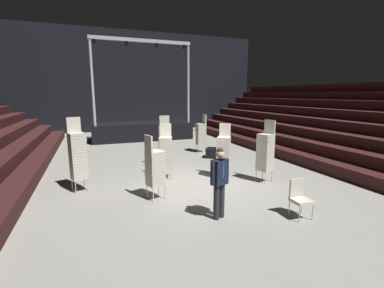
{
  "coord_description": "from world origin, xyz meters",
  "views": [
    {
      "loc": [
        -3.2,
        -7.84,
        3.0
      ],
      "look_at": [
        -0.16,
        0.19,
        1.4
      ],
      "focal_mm": 25.12,
      "sensor_mm": 36.0,
      "label": 1
    }
  ],
  "objects_px": {
    "chair_stack_front_left": "(224,151)",
    "chair_stack_mid_centre": "(201,133)",
    "chair_stack_front_right": "(164,140)",
    "chair_stack_rear_left": "(265,151)",
    "loose_chair_near_man": "(300,196)",
    "equipment_road_case": "(216,153)",
    "man_with_tie": "(220,179)",
    "chair_stack_mid_left": "(166,151)",
    "chair_stack_mid_right": "(155,167)",
    "stage_riser": "(142,129)",
    "chair_stack_rear_right": "(78,155)"
  },
  "relations": [
    {
      "from": "chair_stack_front_left",
      "to": "chair_stack_mid_centre",
      "type": "relative_size",
      "value": 1.0
    },
    {
      "from": "chair_stack_front_right",
      "to": "chair_stack_rear_left",
      "type": "height_order",
      "value": "same"
    },
    {
      "from": "chair_stack_front_left",
      "to": "chair_stack_front_right",
      "type": "xyz_separation_m",
      "value": [
        -1.54,
        2.47,
        0.08
      ]
    },
    {
      "from": "chair_stack_rear_left",
      "to": "loose_chair_near_man",
      "type": "relative_size",
      "value": 2.26
    },
    {
      "from": "equipment_road_case",
      "to": "chair_stack_front_right",
      "type": "bearing_deg",
      "value": -170.58
    },
    {
      "from": "man_with_tie",
      "to": "equipment_road_case",
      "type": "bearing_deg",
      "value": -136.22
    },
    {
      "from": "chair_stack_mid_left",
      "to": "loose_chair_near_man",
      "type": "distance_m",
      "value": 4.78
    },
    {
      "from": "chair_stack_mid_left",
      "to": "chair_stack_rear_left",
      "type": "relative_size",
      "value": 0.92
    },
    {
      "from": "chair_stack_mid_right",
      "to": "stage_riser",
      "type": "bearing_deg",
      "value": 155.94
    },
    {
      "from": "chair_stack_front_left",
      "to": "chair_stack_rear_right",
      "type": "relative_size",
      "value": 0.85
    },
    {
      "from": "chair_stack_front_right",
      "to": "loose_chair_near_man",
      "type": "relative_size",
      "value": 2.26
    },
    {
      "from": "equipment_road_case",
      "to": "chair_stack_mid_left",
      "type": "bearing_deg",
      "value": -144.1
    },
    {
      "from": "chair_stack_rear_right",
      "to": "equipment_road_case",
      "type": "bearing_deg",
      "value": -174.8
    },
    {
      "from": "chair_stack_rear_left",
      "to": "stage_riser",
      "type": "bearing_deg",
      "value": -7.24
    },
    {
      "from": "chair_stack_mid_centre",
      "to": "equipment_road_case",
      "type": "xyz_separation_m",
      "value": [
        0.16,
        -1.46,
        -0.75
      ]
    },
    {
      "from": "chair_stack_front_left",
      "to": "chair_stack_rear_right",
      "type": "xyz_separation_m",
      "value": [
        -4.84,
        0.38,
        0.17
      ]
    },
    {
      "from": "stage_riser",
      "to": "chair_stack_rear_right",
      "type": "height_order",
      "value": "stage_riser"
    },
    {
      "from": "chair_stack_front_right",
      "to": "chair_stack_front_left",
      "type": "bearing_deg",
      "value": -51.6
    },
    {
      "from": "chair_stack_mid_right",
      "to": "equipment_road_case",
      "type": "xyz_separation_m",
      "value": [
        3.87,
        4.0,
        -0.71
      ]
    },
    {
      "from": "chair_stack_mid_left",
      "to": "chair_stack_mid_centre",
      "type": "xyz_separation_m",
      "value": [
        2.9,
        3.67,
        0.0
      ]
    },
    {
      "from": "chair_stack_rear_right",
      "to": "chair_stack_mid_left",
      "type": "bearing_deg",
      "value": 168.29
    },
    {
      "from": "stage_riser",
      "to": "chair_stack_rear_left",
      "type": "bearing_deg",
      "value": -77.53
    },
    {
      "from": "stage_riser",
      "to": "equipment_road_case",
      "type": "height_order",
      "value": "stage_riser"
    },
    {
      "from": "chair_stack_mid_left",
      "to": "equipment_road_case",
      "type": "relative_size",
      "value": 2.18
    },
    {
      "from": "chair_stack_front_left",
      "to": "loose_chair_near_man",
      "type": "xyz_separation_m",
      "value": [
        0.28,
        -3.51,
        -0.45
      ]
    },
    {
      "from": "chair_stack_rear_left",
      "to": "chair_stack_mid_centre",
      "type": "bearing_deg",
      "value": -17.65
    },
    {
      "from": "chair_stack_rear_left",
      "to": "chair_stack_rear_right",
      "type": "relative_size",
      "value": 0.93
    },
    {
      "from": "chair_stack_rear_right",
      "to": "equipment_road_case",
      "type": "distance_m",
      "value": 6.52
    },
    {
      "from": "chair_stack_mid_centre",
      "to": "loose_chair_near_man",
      "type": "relative_size",
      "value": 2.08
    },
    {
      "from": "man_with_tie",
      "to": "equipment_road_case",
      "type": "relative_size",
      "value": 1.95
    },
    {
      "from": "man_with_tie",
      "to": "equipment_road_case",
      "type": "distance_m",
      "value": 6.43
    },
    {
      "from": "chair_stack_mid_left",
      "to": "equipment_road_case",
      "type": "height_order",
      "value": "chair_stack_mid_left"
    },
    {
      "from": "man_with_tie",
      "to": "chair_stack_front_left",
      "type": "relative_size",
      "value": 0.9
    },
    {
      "from": "chair_stack_mid_centre",
      "to": "chair_stack_rear_right",
      "type": "height_order",
      "value": "chair_stack_rear_right"
    },
    {
      "from": "chair_stack_mid_left",
      "to": "chair_stack_rear_left",
      "type": "distance_m",
      "value": 3.47
    },
    {
      "from": "chair_stack_front_left",
      "to": "chair_stack_mid_centre",
      "type": "distance_m",
      "value": 4.47
    },
    {
      "from": "chair_stack_mid_left",
      "to": "chair_stack_front_left",
      "type": "bearing_deg",
      "value": 177.67
    },
    {
      "from": "stage_riser",
      "to": "chair_stack_mid_left",
      "type": "relative_size",
      "value": 3.28
    },
    {
      "from": "chair_stack_front_right",
      "to": "chair_stack_rear_left",
      "type": "distance_m",
      "value": 4.3
    },
    {
      "from": "stage_riser",
      "to": "chair_stack_front_right",
      "type": "bearing_deg",
      "value": -92.79
    },
    {
      "from": "chair_stack_mid_left",
      "to": "chair_stack_rear_right",
      "type": "height_order",
      "value": "chair_stack_rear_right"
    },
    {
      "from": "chair_stack_mid_right",
      "to": "equipment_road_case",
      "type": "distance_m",
      "value": 5.6
    },
    {
      "from": "stage_riser",
      "to": "chair_stack_mid_right",
      "type": "xyz_separation_m",
      "value": [
        -1.57,
        -10.72,
        0.27
      ]
    },
    {
      "from": "chair_stack_front_left",
      "to": "chair_stack_mid_left",
      "type": "bearing_deg",
      "value": 17.99
    },
    {
      "from": "chair_stack_mid_left",
      "to": "equipment_road_case",
      "type": "xyz_separation_m",
      "value": [
        3.06,
        2.22,
        -0.75
      ]
    },
    {
      "from": "chair_stack_mid_right",
      "to": "equipment_road_case",
      "type": "relative_size",
      "value": 2.09
    },
    {
      "from": "chair_stack_mid_centre",
      "to": "loose_chair_near_man",
      "type": "height_order",
      "value": "chair_stack_mid_centre"
    },
    {
      "from": "chair_stack_front_right",
      "to": "chair_stack_mid_right",
      "type": "height_order",
      "value": "chair_stack_front_right"
    },
    {
      "from": "chair_stack_front_left",
      "to": "equipment_road_case",
      "type": "height_order",
      "value": "chair_stack_front_left"
    },
    {
      "from": "stage_riser",
      "to": "chair_stack_mid_centre",
      "type": "relative_size",
      "value": 3.28
    }
  ]
}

